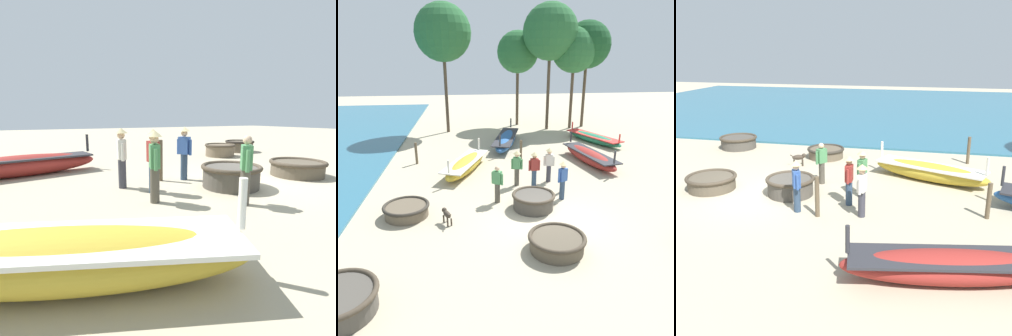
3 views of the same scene
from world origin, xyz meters
TOP-DOWN VIEW (x-y plane):
  - ground_plane at (0.00, 0.00)m, footprint 80.00×80.00m
  - coracle_tilted at (-0.37, 0.98)m, footprint 1.70×1.70m
  - coracle_nearest at (-5.24, 0.91)m, footprint 1.72×1.72m
  - coracle_front_right at (-0.24, -2.00)m, footprint 1.81×1.81m
  - coracle_far_left at (-6.02, -3.92)m, footprint 1.87×1.87m
  - long_boat_white_hull at (-0.28, 10.53)m, footprint 2.52×5.80m
  - long_boat_red_hull at (3.91, 6.25)m, footprint 1.93×4.96m
  - long_boat_green_hull at (5.84, 10.62)m, footprint 2.79×4.93m
  - long_boat_ochre_hull at (-2.98, 5.69)m, footprint 2.66×4.67m
  - fisherman_standing_right at (-1.72, 1.73)m, footprint 0.45×0.38m
  - fisherman_by_coracle at (0.10, 3.18)m, footprint 0.53×0.36m
  - fisherman_with_hat at (0.93, 3.75)m, footprint 0.53×0.36m
  - fisherman_hauling at (-0.65, 3.47)m, footprint 0.51×0.36m
  - fisherman_standing_left at (1.00, 1.72)m, footprint 0.48×0.36m
  - dog at (-3.70, 0.14)m, footprint 0.41×0.64m
  - mooring_post_shoreline at (-5.69, 7.29)m, footprint 0.14×0.14m
  - mooring_post_mid_beach at (0.21, 7.46)m, footprint 0.14×0.14m
  - mooring_post_inland at (1.21, 2.44)m, footprint 0.14×0.14m
  - tree_left_mid at (-4.29, 15.14)m, footprint 4.09×4.09m
  - tree_center at (5.62, 15.36)m, footprint 3.42×3.42m
  - tree_right_mid at (6.81, 15.86)m, footprint 3.65×3.65m
  - tree_rightmost at (3.64, 15.22)m, footprint 4.15×4.15m
  - tree_leftmost at (1.50, 17.23)m, footprint 3.35×3.35m

SIDE VIEW (x-z plane):
  - ground_plane at x=0.00m, z-range 0.00..0.00m
  - coracle_nearest at x=-5.24m, z-range 0.02..0.51m
  - coracle_front_right at x=-0.24m, z-range 0.02..0.55m
  - long_boat_green_hull at x=5.84m, z-range -0.21..0.83m
  - coracle_far_left at x=-6.02m, z-range 0.03..0.64m
  - coracle_tilted at x=-0.37m, z-range 0.03..0.66m
  - long_boat_ochre_hull at x=-2.98m, z-range -0.27..1.00m
  - dog at x=-3.70m, z-range 0.10..0.64m
  - long_boat_red_hull at x=3.91m, z-range -0.28..1.03m
  - long_boat_white_hull at x=-0.28m, z-range -0.28..1.05m
  - mooring_post_mid_beach at x=0.21m, z-range 0.00..1.13m
  - mooring_post_shoreline at x=-5.69m, z-range 0.00..1.21m
  - mooring_post_inland at x=1.21m, z-range 0.00..1.28m
  - fisherman_standing_right at x=-1.72m, z-range 0.05..1.62m
  - fisherman_by_coracle at x=0.10m, z-range 0.12..1.79m
  - fisherman_with_hat at x=0.93m, z-range 0.12..1.79m
  - fisherman_hauling at x=-0.65m, z-range 0.12..1.79m
  - fisherman_standing_left at x=1.00m, z-range 0.12..1.79m
  - tree_leftmost at x=1.50m, z-range 2.12..9.75m
  - tree_center at x=5.62m, z-range 2.16..9.96m
  - tree_right_mid at x=6.81m, z-range 2.31..10.64m
  - tree_left_mid at x=-4.29m, z-range 2.59..11.90m
  - tree_rightmost at x=3.64m, z-range 2.63..12.08m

